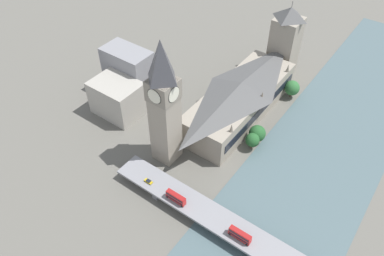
# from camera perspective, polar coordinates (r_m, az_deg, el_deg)

# --- Properties ---
(ground_plane) EXTENTS (600.00, 600.00, 0.00)m
(ground_plane) POSITION_cam_1_polar(r_m,az_deg,el_deg) (226.13, 9.93, -0.55)
(ground_plane) COLOR #605E56
(river_water) EXTENTS (64.03, 360.00, 0.30)m
(river_water) POSITION_cam_1_polar(r_m,az_deg,el_deg) (218.59, 18.67, -4.59)
(river_water) COLOR #4C6066
(river_water) RESTS_ON ground_plane
(parliament_hall) EXTENTS (30.01, 88.61, 23.96)m
(parliament_hall) POSITION_cam_1_polar(r_m,az_deg,el_deg) (229.39, 7.37, 4.53)
(parliament_hall) COLOR gray
(parliament_hall) RESTS_ON ground_plane
(clock_tower) EXTENTS (13.43, 13.43, 73.13)m
(clock_tower) POSITION_cam_1_polar(r_m,az_deg,el_deg) (183.42, -4.30, 3.91)
(clock_tower) COLOR gray
(clock_tower) RESTS_ON ground_plane
(victoria_tower) EXTENTS (17.14, 17.14, 52.09)m
(victoria_tower) POSITION_cam_1_polar(r_m,az_deg,el_deg) (265.98, 14.00, 12.74)
(victoria_tower) COLOR gray
(victoria_tower) RESTS_ON ground_plane
(road_bridge) EXTENTS (160.06, 13.99, 5.93)m
(road_bridge) POSITION_cam_1_polar(r_m,az_deg,el_deg) (174.24, 10.39, -17.27)
(road_bridge) COLOR slate
(road_bridge) RESTS_ON ground_plane
(double_decker_bus_lead) EXTENTS (10.67, 2.60, 4.88)m
(double_decker_bus_lead) POSITION_cam_1_polar(r_m,az_deg,el_deg) (171.27, 7.32, -15.84)
(double_decker_bus_lead) COLOR red
(double_decker_bus_lead) RESTS_ON road_bridge
(double_decker_bus_rear) EXTENTS (10.59, 2.59, 4.80)m
(double_decker_bus_rear) POSITION_cam_1_polar(r_m,az_deg,el_deg) (181.11, -2.47, -10.51)
(double_decker_bus_rear) COLOR red
(double_decker_bus_rear) RESTS_ON road_bridge
(car_northbound_tail) EXTENTS (4.51, 1.90, 1.36)m
(car_northbound_tail) POSITION_cam_1_polar(r_m,az_deg,el_deg) (190.52, -6.66, -8.07)
(car_northbound_tail) COLOR gold
(car_northbound_tail) RESTS_ON road_bridge
(city_block_west) EXTENTS (31.15, 17.51, 31.78)m
(city_block_west) POSITION_cam_1_polar(r_m,az_deg,el_deg) (245.95, -9.62, 8.44)
(city_block_west) COLOR gray
(city_block_west) RESTS_ON ground_plane
(city_block_center) EXTENTS (29.32, 21.88, 22.05)m
(city_block_center) POSITION_cam_1_polar(r_m,az_deg,el_deg) (233.63, -11.32, 4.53)
(city_block_center) COLOR #A39E93
(city_block_center) RESTS_ON ground_plane
(tree_embankment_near) EXTENTS (9.76, 9.76, 12.25)m
(tree_embankment_near) POSITION_cam_1_polar(r_m,az_deg,el_deg) (251.40, 15.00, 5.92)
(tree_embankment_near) COLOR brown
(tree_embankment_near) RESTS_ON ground_plane
(tree_embankment_mid) EXTENTS (7.91, 7.91, 10.75)m
(tree_embankment_mid) POSITION_cam_1_polar(r_m,az_deg,el_deg) (211.01, 9.20, -1.81)
(tree_embankment_mid) COLOR brown
(tree_embankment_mid) RESTS_ON ground_plane
(tree_embankment_far) EXTENTS (9.66, 9.66, 11.40)m
(tree_embankment_far) POSITION_cam_1_polar(r_m,az_deg,el_deg) (215.49, 9.91, -0.82)
(tree_embankment_far) COLOR brown
(tree_embankment_far) RESTS_ON ground_plane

